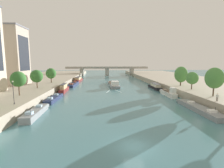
{
  "coord_description": "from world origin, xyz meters",
  "views": [
    {
      "loc": [
        -3.96,
        -18.98,
        10.43
      ],
      "look_at": [
        0.0,
        44.8,
        1.93
      ],
      "focal_mm": 26.17,
      "sensor_mm": 36.0,
      "label": 1
    }
  ],
  "objects_px": {
    "tree_left_far": "(18,79)",
    "tree_right_far": "(181,74)",
    "moored_boat_left_end": "(64,89)",
    "moored_boat_right_far": "(155,86)",
    "barge_midriver": "(113,84)",
    "moored_boat_left_downstream": "(78,79)",
    "moored_boat_right_gap_after": "(169,93)",
    "moored_boat_right_near": "(198,108)",
    "tree_left_end_of_row": "(37,76)",
    "tree_right_end_of_row": "(192,78)",
    "lamppost_left_bank": "(13,91)",
    "moored_boat_left_upstream": "(36,112)",
    "moored_boat_left_far": "(54,98)",
    "person_on_quay": "(217,97)",
    "tree_left_nearest": "(51,73)",
    "moored_boat_left_near": "(73,84)",
    "tree_right_second": "(214,78)"
  },
  "relations": [
    {
      "from": "tree_left_far",
      "to": "tree_right_far",
      "type": "height_order",
      "value": "tree_right_far"
    },
    {
      "from": "moored_boat_left_end",
      "to": "moored_boat_right_far",
      "type": "distance_m",
      "value": 34.76
    },
    {
      "from": "barge_midriver",
      "to": "tree_left_far",
      "type": "height_order",
      "value": "tree_left_far"
    },
    {
      "from": "moored_boat_left_downstream",
      "to": "moored_boat_right_gap_after",
      "type": "bearing_deg",
      "value": -50.85
    },
    {
      "from": "moored_boat_left_end",
      "to": "barge_midriver",
      "type": "bearing_deg",
      "value": 36.54
    },
    {
      "from": "moored_boat_right_near",
      "to": "tree_right_far",
      "type": "relative_size",
      "value": 2.34
    },
    {
      "from": "moored_boat_right_near",
      "to": "tree_left_end_of_row",
      "type": "height_order",
      "value": "tree_left_end_of_row"
    },
    {
      "from": "moored_boat_left_end",
      "to": "moored_boat_left_downstream",
      "type": "relative_size",
      "value": 0.76
    },
    {
      "from": "tree_right_end_of_row",
      "to": "tree_right_far",
      "type": "distance_m",
      "value": 7.94
    },
    {
      "from": "moored_boat_left_end",
      "to": "tree_left_end_of_row",
      "type": "height_order",
      "value": "tree_left_end_of_row"
    },
    {
      "from": "moored_boat_left_end",
      "to": "moored_boat_right_far",
      "type": "height_order",
      "value": "moored_boat_left_end"
    },
    {
      "from": "lamppost_left_bank",
      "to": "moored_boat_left_upstream",
      "type": "bearing_deg",
      "value": -0.94
    },
    {
      "from": "moored_boat_left_far",
      "to": "tree_right_end_of_row",
      "type": "xyz_separation_m",
      "value": [
        40.34,
        1.89,
        5.21
      ]
    },
    {
      "from": "moored_boat_left_upstream",
      "to": "moored_boat_left_end",
      "type": "distance_m",
      "value": 25.74
    },
    {
      "from": "person_on_quay",
      "to": "moored_boat_left_end",
      "type": "bearing_deg",
      "value": 145.85
    },
    {
      "from": "tree_left_far",
      "to": "moored_boat_left_upstream",
      "type": "bearing_deg",
      "value": -50.38
    },
    {
      "from": "moored_boat_right_near",
      "to": "tree_left_nearest",
      "type": "distance_m",
      "value": 53.06
    },
    {
      "from": "moored_boat_right_far",
      "to": "tree_left_far",
      "type": "distance_m",
      "value": 47.1
    },
    {
      "from": "moored_boat_left_near",
      "to": "tree_left_far",
      "type": "bearing_deg",
      "value": -102.48
    },
    {
      "from": "moored_boat_left_upstream",
      "to": "tree_right_second",
      "type": "distance_m",
      "value": 40.57
    },
    {
      "from": "moored_boat_left_near",
      "to": "moored_boat_right_far",
      "type": "bearing_deg",
      "value": -18.15
    },
    {
      "from": "moored_boat_left_far",
      "to": "moored_boat_left_downstream",
      "type": "distance_m",
      "value": 45.05
    },
    {
      "from": "tree_right_end_of_row",
      "to": "moored_boat_left_downstream",
      "type": "bearing_deg",
      "value": 132.77
    },
    {
      "from": "moored_boat_right_far",
      "to": "person_on_quay",
      "type": "relative_size",
      "value": 7.1
    },
    {
      "from": "moored_boat_left_upstream",
      "to": "person_on_quay",
      "type": "bearing_deg",
      "value": 0.28
    },
    {
      "from": "moored_boat_right_gap_after",
      "to": "tree_right_far",
      "type": "distance_m",
      "value": 10.5
    },
    {
      "from": "moored_boat_right_far",
      "to": "tree_right_far",
      "type": "height_order",
      "value": "tree_right_far"
    },
    {
      "from": "barge_midriver",
      "to": "tree_right_far",
      "type": "xyz_separation_m",
      "value": [
        22.42,
        -16.46,
        5.4
      ]
    },
    {
      "from": "moored_boat_right_gap_after",
      "to": "tree_left_end_of_row",
      "type": "relative_size",
      "value": 1.85
    },
    {
      "from": "moored_boat_right_gap_after",
      "to": "tree_right_end_of_row",
      "type": "xyz_separation_m",
      "value": [
        6.27,
        -1.83,
        4.78
      ]
    },
    {
      "from": "moored_boat_right_near",
      "to": "tree_right_end_of_row",
      "type": "distance_m",
      "value": 16.14
    },
    {
      "from": "tree_left_end_of_row",
      "to": "tree_right_end_of_row",
      "type": "bearing_deg",
      "value": -6.66
    },
    {
      "from": "barge_midriver",
      "to": "moored_boat_right_near",
      "type": "bearing_deg",
      "value": -67.63
    },
    {
      "from": "moored_boat_right_near",
      "to": "moored_boat_right_gap_after",
      "type": "xyz_separation_m",
      "value": [
        -0.1,
        15.81,
        0.44
      ]
    },
    {
      "from": "moored_boat_left_near",
      "to": "moored_boat_left_downstream",
      "type": "bearing_deg",
      "value": 89.71
    },
    {
      "from": "moored_boat_left_downstream",
      "to": "moored_boat_right_near",
      "type": "relative_size",
      "value": 0.92
    },
    {
      "from": "tree_right_end_of_row",
      "to": "moored_boat_right_far",
      "type": "bearing_deg",
      "value": 111.08
    },
    {
      "from": "tree_left_far",
      "to": "tree_left_nearest",
      "type": "relative_size",
      "value": 1.02
    },
    {
      "from": "moored_boat_left_downstream",
      "to": "tree_left_far",
      "type": "xyz_separation_m",
      "value": [
        -7.41,
        -49.5,
        5.31
      ]
    },
    {
      "from": "tree_left_end_of_row",
      "to": "moored_boat_left_end",
      "type": "bearing_deg",
      "value": 35.6
    },
    {
      "from": "barge_midriver",
      "to": "person_on_quay",
      "type": "bearing_deg",
      "value": -63.94
    },
    {
      "from": "moored_boat_left_downstream",
      "to": "tree_left_nearest",
      "type": "bearing_deg",
      "value": -107.0
    },
    {
      "from": "moored_boat_left_near",
      "to": "tree_right_second",
      "type": "height_order",
      "value": "tree_right_second"
    },
    {
      "from": "lamppost_left_bank",
      "to": "tree_left_end_of_row",
      "type": "bearing_deg",
      "value": 99.57
    },
    {
      "from": "moored_boat_right_far",
      "to": "tree_left_nearest",
      "type": "height_order",
      "value": "tree_left_nearest"
    },
    {
      "from": "tree_right_end_of_row",
      "to": "moored_boat_left_far",
      "type": "bearing_deg",
      "value": -177.32
    },
    {
      "from": "moored_boat_right_far",
      "to": "tree_left_end_of_row",
      "type": "xyz_separation_m",
      "value": [
        -41.57,
        -10.07,
        5.16
      ]
    },
    {
      "from": "barge_midriver",
      "to": "moored_boat_right_far",
      "type": "distance_m",
      "value": 18.18
    },
    {
      "from": "moored_boat_left_far",
      "to": "moored_boat_left_downstream",
      "type": "xyz_separation_m",
      "value": [
        0.42,
        45.05,
        0.53
      ]
    },
    {
      "from": "moored_boat_right_near",
      "to": "tree_right_second",
      "type": "relative_size",
      "value": 2.26
    }
  ]
}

